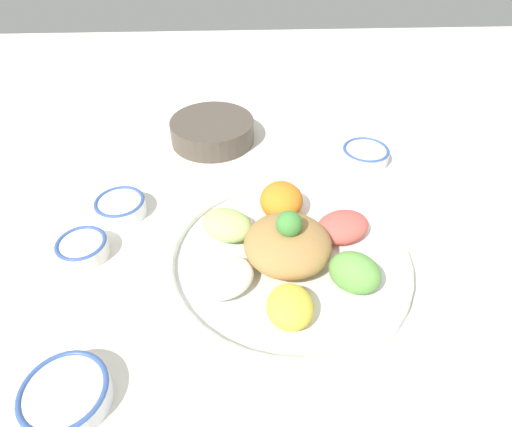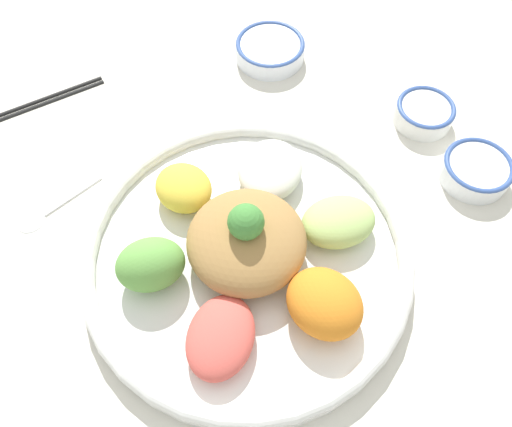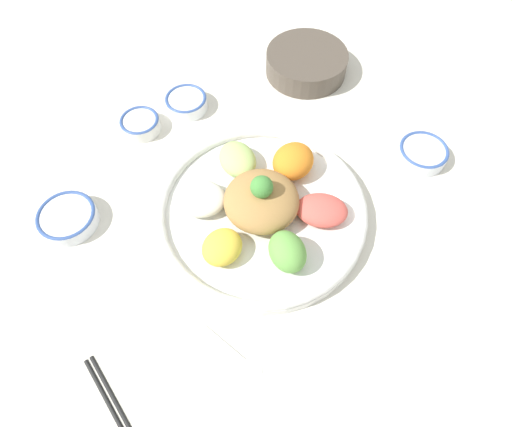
{
  "view_description": "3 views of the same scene",
  "coord_description": "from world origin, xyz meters",
  "px_view_note": "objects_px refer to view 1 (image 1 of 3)",
  "views": [
    {
      "loc": [
        -0.07,
        -0.53,
        0.55
      ],
      "look_at": [
        -0.05,
        -0.0,
        0.1
      ],
      "focal_mm": 30.0,
      "sensor_mm": 36.0,
      "label": 1
    },
    {
      "loc": [
        0.2,
        0.16,
        0.58
      ],
      "look_at": [
        -0.02,
        -0.03,
        0.09
      ],
      "focal_mm": 35.0,
      "sensor_mm": 36.0,
      "label": 2
    },
    {
      "loc": [
        0.24,
        -0.41,
        0.73
      ],
      "look_at": [
        -0.0,
        -0.05,
        0.02
      ],
      "focal_mm": 30.0,
      "sensor_mm": 36.0,
      "label": 3
    }
  ],
  "objects_px": {
    "side_serving_bowl": "(212,130)",
    "sauce_bowl_dark": "(66,395)",
    "salad_platter": "(286,254)",
    "sauce_bowl_red": "(365,154)",
    "rice_bowl_blue": "(121,206)",
    "serving_spoon_main": "(400,410)",
    "rice_bowl_plain": "(83,247)"
  },
  "relations": [
    {
      "from": "sauce_bowl_red",
      "to": "sauce_bowl_dark",
      "type": "height_order",
      "value": "sauce_bowl_red"
    },
    {
      "from": "salad_platter",
      "to": "side_serving_bowl",
      "type": "bearing_deg",
      "value": 108.32
    },
    {
      "from": "sauce_bowl_red",
      "to": "sauce_bowl_dark",
      "type": "bearing_deg",
      "value": -133.92
    },
    {
      "from": "sauce_bowl_red",
      "to": "rice_bowl_blue",
      "type": "relative_size",
      "value": 1.08
    },
    {
      "from": "side_serving_bowl",
      "to": "serving_spoon_main",
      "type": "height_order",
      "value": "side_serving_bowl"
    },
    {
      "from": "rice_bowl_blue",
      "to": "rice_bowl_plain",
      "type": "relative_size",
      "value": 1.1
    },
    {
      "from": "rice_bowl_blue",
      "to": "rice_bowl_plain",
      "type": "bearing_deg",
      "value": -111.82
    },
    {
      "from": "rice_bowl_plain",
      "to": "serving_spoon_main",
      "type": "relative_size",
      "value": 0.67
    },
    {
      "from": "salad_platter",
      "to": "serving_spoon_main",
      "type": "relative_size",
      "value": 3.17
    },
    {
      "from": "rice_bowl_plain",
      "to": "serving_spoon_main",
      "type": "bearing_deg",
      "value": -32.04
    },
    {
      "from": "salad_platter",
      "to": "rice_bowl_blue",
      "type": "height_order",
      "value": "salad_platter"
    },
    {
      "from": "rice_bowl_blue",
      "to": "rice_bowl_plain",
      "type": "height_order",
      "value": "same"
    },
    {
      "from": "rice_bowl_blue",
      "to": "serving_spoon_main",
      "type": "xyz_separation_m",
      "value": [
        0.43,
        -0.41,
        -0.02
      ]
    },
    {
      "from": "rice_bowl_blue",
      "to": "side_serving_bowl",
      "type": "bearing_deg",
      "value": 57.13
    },
    {
      "from": "side_serving_bowl",
      "to": "rice_bowl_plain",
      "type": "bearing_deg",
      "value": -119.83
    },
    {
      "from": "rice_bowl_plain",
      "to": "side_serving_bowl",
      "type": "bearing_deg",
      "value": 60.17
    },
    {
      "from": "sauce_bowl_red",
      "to": "serving_spoon_main",
      "type": "distance_m",
      "value": 0.58
    },
    {
      "from": "sauce_bowl_red",
      "to": "rice_bowl_plain",
      "type": "distance_m",
      "value": 0.63
    },
    {
      "from": "sauce_bowl_red",
      "to": "serving_spoon_main",
      "type": "bearing_deg",
      "value": -98.86
    },
    {
      "from": "salad_platter",
      "to": "side_serving_bowl",
      "type": "height_order",
      "value": "salad_platter"
    },
    {
      "from": "side_serving_bowl",
      "to": "sauce_bowl_dark",
      "type": "bearing_deg",
      "value": -104.65
    },
    {
      "from": "sauce_bowl_red",
      "to": "side_serving_bowl",
      "type": "height_order",
      "value": "side_serving_bowl"
    },
    {
      "from": "sauce_bowl_dark",
      "to": "side_serving_bowl",
      "type": "bearing_deg",
      "value": 75.35
    },
    {
      "from": "rice_bowl_plain",
      "to": "sauce_bowl_red",
      "type": "bearing_deg",
      "value": 25.66
    },
    {
      "from": "sauce_bowl_dark",
      "to": "side_serving_bowl",
      "type": "xyz_separation_m",
      "value": [
        0.17,
        0.64,
        0.01
      ]
    },
    {
      "from": "rice_bowl_blue",
      "to": "side_serving_bowl",
      "type": "height_order",
      "value": "side_serving_bowl"
    },
    {
      "from": "serving_spoon_main",
      "to": "rice_bowl_plain",
      "type": "bearing_deg",
      "value": -26.48
    },
    {
      "from": "salad_platter",
      "to": "rice_bowl_blue",
      "type": "bearing_deg",
      "value": 153.76
    },
    {
      "from": "sauce_bowl_red",
      "to": "side_serving_bowl",
      "type": "distance_m",
      "value": 0.36
    },
    {
      "from": "sauce_bowl_red",
      "to": "salad_platter",
      "type": "bearing_deg",
      "value": -124.17
    },
    {
      "from": "sauce_bowl_red",
      "to": "rice_bowl_plain",
      "type": "height_order",
      "value": "sauce_bowl_red"
    },
    {
      "from": "sauce_bowl_red",
      "to": "side_serving_bowl",
      "type": "bearing_deg",
      "value": 163.47
    }
  ]
}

